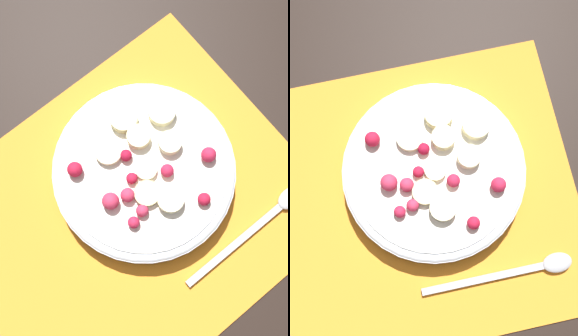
# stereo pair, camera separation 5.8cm
# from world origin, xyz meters

# --- Properties ---
(ground_plane) EXTENTS (3.00, 3.00, 0.00)m
(ground_plane) POSITION_xyz_m (0.00, 0.00, 0.00)
(ground_plane) COLOR black
(placemat) EXTENTS (0.47, 0.38, 0.01)m
(placemat) POSITION_xyz_m (0.00, 0.00, 0.00)
(placemat) COLOR orange
(placemat) RESTS_ON ground_plane
(fruit_bowl) EXTENTS (0.23, 0.23, 0.05)m
(fruit_bowl) POSITION_xyz_m (0.05, 0.03, 0.03)
(fruit_bowl) COLOR silver
(fruit_bowl) RESTS_ON placemat
(spoon) EXTENTS (0.19, 0.03, 0.01)m
(spoon) POSITION_xyz_m (0.14, -0.12, 0.01)
(spoon) COLOR #B2B2B7
(spoon) RESTS_ON placemat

